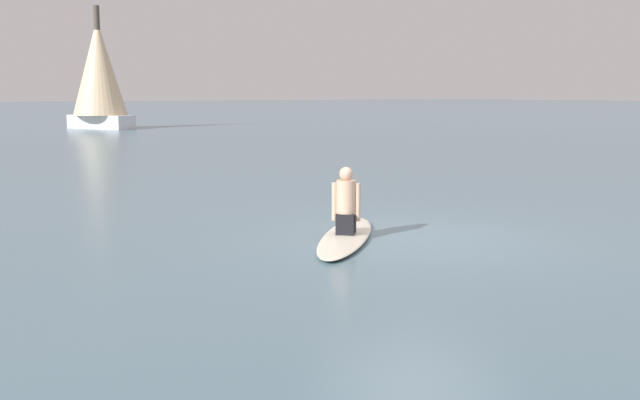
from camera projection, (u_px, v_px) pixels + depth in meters
ground_plane at (415, 238)px, 10.98m from camera, size 400.00×400.00×0.00m
surfboard at (346, 236)px, 10.84m from camera, size 2.79×2.79×0.09m
person_paddler at (346, 204)px, 10.77m from camera, size 0.42×0.42×0.99m
sailboat_near_left at (99, 72)px, 44.49m from camera, size 4.82×4.24×7.40m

